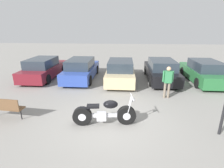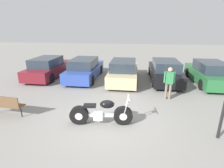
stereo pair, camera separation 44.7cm
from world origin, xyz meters
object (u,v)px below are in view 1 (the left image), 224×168
object	(u,v)px
parked_car_black	(161,71)
person_standing	(168,80)
park_bench	(3,106)
parked_car_champagne	(120,71)
parked_car_blue	(81,70)
parked_car_green	(203,72)
motorcycle	(104,113)
parked_car_maroon	(44,69)

from	to	relation	value
parked_car_black	person_standing	xyz separation A→B (m)	(-0.26, -3.01, 0.29)
park_bench	parked_car_champagne	bearing A→B (deg)	51.01
parked_car_blue	park_bench	bearing A→B (deg)	-106.41
parked_car_green	person_standing	xyz separation A→B (m)	(-2.90, -2.89, 0.29)
parked_car_black	park_bench	xyz separation A→B (m)	(-6.90, -5.64, -0.10)
motorcycle	parked_car_champagne	size ratio (longest dim) A/B	0.52
motorcycle	parked_car_champagne	distance (m)	5.36
parked_car_black	parked_car_green	world-z (taller)	same
parked_car_green	park_bench	bearing A→B (deg)	-149.94
parked_car_blue	person_standing	xyz separation A→B (m)	(5.00, -2.93, 0.29)
motorcycle	park_bench	bearing A→B (deg)	178.98
parked_car_champagne	park_bench	world-z (taller)	parked_car_champagne
parked_car_maroon	parked_car_blue	distance (m)	2.64
parked_car_blue	person_standing	distance (m)	5.81
park_bench	parked_car_black	bearing A→B (deg)	39.23
parked_car_maroon	parked_car_green	xyz separation A→B (m)	(10.54, -0.10, 0.00)
motorcycle	parked_car_green	xyz separation A→B (m)	(5.71, 5.59, 0.21)
parked_car_maroon	parked_car_champagne	distance (m)	5.28
parked_car_maroon	parked_car_blue	size ratio (longest dim) A/B	1.00
parked_car_black	park_bench	bearing A→B (deg)	-140.77
parked_car_black	parked_car_green	distance (m)	2.64
parked_car_blue	park_bench	size ratio (longest dim) A/B	3.01
motorcycle	parked_car_blue	xyz separation A→B (m)	(-2.19, 5.62, 0.21)
parked_car_maroon	parked_car_black	size ratio (longest dim) A/B	1.00
parked_car_blue	parked_car_black	bearing A→B (deg)	0.89
parked_car_green	parked_car_champagne	bearing A→B (deg)	-177.34
parked_car_maroon	person_standing	xyz separation A→B (m)	(7.64, -2.99, 0.29)
parked_car_blue	person_standing	world-z (taller)	person_standing
parked_car_champagne	parked_car_maroon	bearing A→B (deg)	176.25
parked_car_blue	parked_car_maroon	bearing A→B (deg)	178.57
parked_car_maroon	parked_car_black	bearing A→B (deg)	0.12
parked_car_blue	parked_car_black	size ratio (longest dim) A/B	1.00
person_standing	parked_car_black	bearing A→B (deg)	84.98
park_bench	motorcycle	bearing A→B (deg)	-1.02
motorcycle	parked_car_green	size ratio (longest dim) A/B	0.52
parked_car_champagne	parked_car_black	bearing A→B (deg)	7.83
parked_car_blue	parked_car_black	distance (m)	5.27
motorcycle	person_standing	bearing A→B (deg)	43.78
motorcycle	park_bench	xyz separation A→B (m)	(-3.83, 0.07, 0.11)
motorcycle	parked_car_maroon	xyz separation A→B (m)	(-4.83, 5.69, 0.21)
parked_car_blue	park_bench	world-z (taller)	parked_car_blue
parked_car_maroon	parked_car_black	distance (m)	7.90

